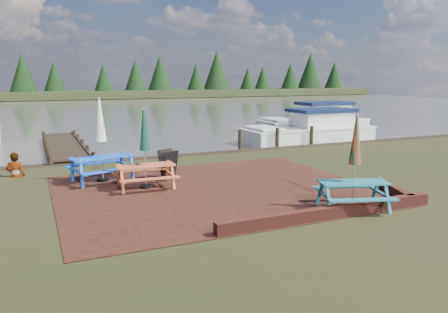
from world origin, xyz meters
TOP-DOWN VIEW (x-y plane):
  - ground at (0.00, 0.00)m, footprint 120.00×120.00m
  - paving at (0.00, 1.00)m, footprint 9.00×7.50m
  - brick_wall at (2.15, -2.42)m, footprint 6.21×1.79m
  - water at (0.00, 37.00)m, footprint 120.00×60.00m
  - far_treeline at (0.00, 66.00)m, footprint 120.00×10.00m
  - picnic_table_teal at (2.45, -2.20)m, footprint 2.11×1.99m
  - picnic_table_red at (-1.83, 2.01)m, footprint 1.79×1.61m
  - picnic_table_blue at (-2.88, 3.46)m, footprint 2.28×2.13m
  - chalkboard at (-0.88, 2.84)m, footprint 0.65×0.79m
  - jetty at (-3.50, 11.28)m, footprint 1.76×9.08m
  - boat_near at (8.99, 9.00)m, footprint 7.42×2.67m
  - boat_far at (11.43, 11.99)m, footprint 7.01×2.50m
  - person at (-5.47, 5.33)m, footprint 0.68×0.53m

SIDE VIEW (x-z plane):
  - ground at x=0.00m, z-range 0.00..0.00m
  - water at x=0.00m, z-range -0.01..0.01m
  - paving at x=0.00m, z-range 0.00..0.02m
  - jetty at x=-3.50m, z-range -0.39..0.61m
  - brick_wall at x=2.15m, z-range 0.00..0.30m
  - boat_near at x=8.99m, z-range -0.60..1.40m
  - boat_far at x=11.43m, z-range -0.64..1.54m
  - chalkboard at x=-0.88m, z-range 0.02..0.99m
  - person at x=-5.47m, z-range 0.00..1.65m
  - picnic_table_teal at x=2.45m, z-range -0.36..2.02m
  - picnic_table_red at x=-1.83m, z-range -0.36..2.04m
  - picnic_table_blue at x=-2.88m, z-range -0.40..2.27m
  - far_treeline at x=0.00m, z-range -0.77..7.33m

